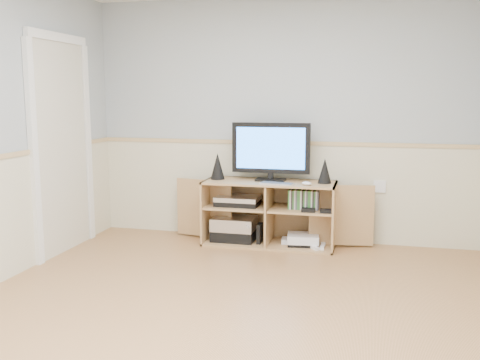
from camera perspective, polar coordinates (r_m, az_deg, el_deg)
name	(u,v)px	position (r m, az deg, el deg)	size (l,w,h in m)	color
room	(221,140)	(3.51, -2.03, 4.28)	(4.04, 4.54, 2.54)	tan
media_cabinet	(270,211)	(5.49, 3.26, -3.34)	(2.07, 0.50, 0.65)	tan
monitor	(271,150)	(5.38, 3.31, 3.25)	(0.79, 0.18, 0.59)	black
speaker_left	(218,166)	(5.50, -2.41, 1.48)	(0.15, 0.15, 0.27)	black
speaker_right	(325,171)	(5.31, 9.03, 0.97)	(0.13, 0.13, 0.25)	black
keyboard	(277,183)	(5.22, 3.94, -0.37)	(0.32, 0.13, 0.01)	silver
mouse	(307,183)	(5.18, 7.13, -0.36)	(0.10, 0.06, 0.04)	white
av_components	(236,221)	(5.54, -0.47, -4.43)	(0.52, 0.32, 0.47)	black
game_consoles	(302,240)	(5.44, 6.64, -6.36)	(0.46, 0.30, 0.11)	white
game_cases	(304,200)	(5.34, 6.83, -2.08)	(0.30, 0.14, 0.19)	#3F8C3F
wall_outlet	(380,186)	(5.55, 14.67, -0.67)	(0.12, 0.03, 0.12)	white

